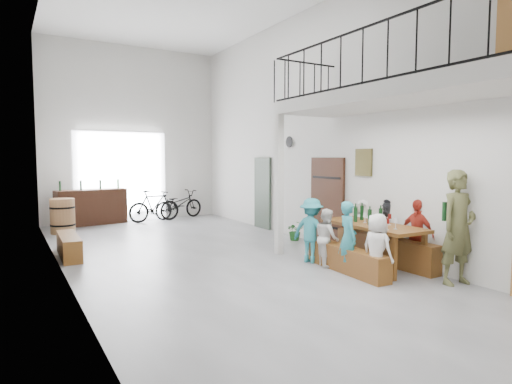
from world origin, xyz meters
TOP-DOWN VIEW (x-y plane):
  - floor at (0.00, 0.00)m, footprint 12.00×12.00m
  - room_walls at (0.00, 0.00)m, footprint 12.00×12.00m
  - gateway_portal at (-0.40, 5.94)m, footprint 2.80×0.08m
  - right_wall_decor at (2.70, -1.87)m, footprint 0.07×8.28m
  - balcony at (1.98, -3.13)m, footprint 1.52×5.62m
  - tasting_table at (2.20, -2.18)m, footprint 0.91×2.06m
  - bench_inner at (1.54, -2.23)m, footprint 0.42×1.91m
  - bench_wall at (2.57, -2.14)m, footprint 0.31×2.28m
  - tableware at (2.18, -2.12)m, footprint 0.54×1.38m
  - side_bench at (-2.50, 1.47)m, footprint 0.38×1.58m
  - oak_barrel at (-2.28, 4.48)m, footprint 0.63×0.63m
  - serving_counter at (-1.36, 5.65)m, footprint 2.06×0.86m
  - counter_bottles at (-1.37, 5.67)m, footprint 1.74×0.33m
  - guest_left_a at (1.52, -2.95)m, footprint 0.41×0.58m
  - guest_left_b at (1.50, -2.30)m, footprint 0.44×0.53m
  - guest_left_c at (1.52, -1.72)m, footprint 0.57×0.63m
  - guest_left_d at (1.43, -1.36)m, footprint 0.71×0.90m
  - guest_right_a at (2.76, -2.72)m, footprint 0.31×0.74m
  - guest_right_b at (2.84, -2.01)m, footprint 0.48×1.17m
  - guest_right_c at (2.78, -1.39)m, footprint 0.46×0.61m
  - host_standing at (2.54, -3.66)m, footprint 0.70×0.50m
  - potted_plant at (2.45, 0.57)m, footprint 0.49×0.45m
  - bicycle_near at (1.35, 5.60)m, footprint 1.87×1.03m
  - bicycle_far at (0.43, 5.25)m, footprint 1.69×0.62m

SIDE VIEW (x-z plane):
  - floor at x=0.00m, z-range 0.00..0.00m
  - bench_inner at x=1.54m, z-range 0.00..0.44m
  - side_bench at x=-2.50m, z-range 0.00..0.44m
  - potted_plant at x=2.45m, z-range 0.00..0.48m
  - bench_wall at x=2.57m, z-range 0.00..0.52m
  - oak_barrel at x=-2.28m, z-range 0.00..0.92m
  - bicycle_near at x=1.35m, z-range 0.00..0.93m
  - bicycle_far at x=0.43m, z-range 0.00..0.99m
  - serving_counter at x=-1.36m, z-range 0.00..1.05m
  - guest_left_c at x=1.52m, z-range 0.00..1.06m
  - guest_left_a at x=1.52m, z-range 0.00..1.11m
  - guest_right_c at x=2.78m, z-range 0.00..1.15m
  - guest_right_b at x=2.84m, z-range 0.00..1.23m
  - guest_left_d at x=1.43m, z-range 0.00..1.23m
  - guest_left_b at x=1.50m, z-range 0.00..1.25m
  - guest_right_a at x=2.76m, z-range 0.00..1.26m
  - tasting_table at x=2.20m, z-range 0.31..1.10m
  - host_standing at x=2.54m, z-range 0.00..1.81m
  - tableware at x=2.18m, z-range 0.76..1.11m
  - counter_bottles at x=-1.37m, z-range 1.05..1.33m
  - gateway_portal at x=-0.40m, z-range 0.00..2.80m
  - right_wall_decor at x=2.70m, z-range -0.80..4.28m
  - balcony at x=1.98m, z-range 0.97..4.96m
  - room_walls at x=0.00m, z-range -2.45..9.55m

